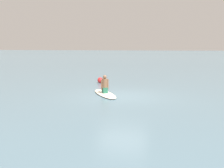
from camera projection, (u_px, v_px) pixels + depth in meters
The scene contains 4 objects.
ground_plane at pixel (122, 96), 13.43m from camera, with size 400.00×400.00×0.00m, color slate.
surfboard at pixel (105, 94), 13.84m from camera, with size 3.07×0.77×0.08m, color silver.
person_paddler at pixel (105, 85), 13.78m from camera, with size 0.39×0.38×0.93m.
buoy_marker at pixel (100, 80), 18.25m from camera, with size 0.39×0.39×0.39m, color red.
Camera 1 is at (-12.82, -3.24, 2.44)m, focal length 42.53 mm.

